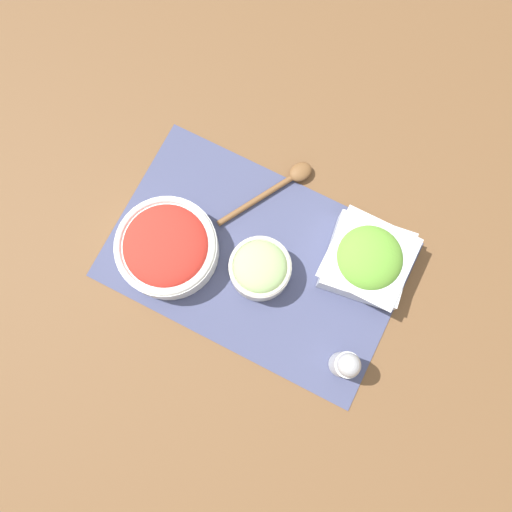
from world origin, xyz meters
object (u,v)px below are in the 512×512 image
object	(u,v)px
cucumber_bowl	(260,268)
lettuce_bowl	(368,260)
wooden_spoon	(283,183)
pepper_shaker	(346,365)
tomato_bowl	(167,247)

from	to	relation	value
cucumber_bowl	lettuce_bowl	size ratio (longest dim) A/B	0.70
lettuce_bowl	wooden_spoon	bearing A→B (deg)	160.65
cucumber_bowl	pepper_shaker	xyz separation A→B (m)	(0.22, -0.09, 0.01)
tomato_bowl	wooden_spoon	world-z (taller)	tomato_bowl
cucumber_bowl	lettuce_bowl	bearing A→B (deg)	31.42
pepper_shaker	cucumber_bowl	bearing A→B (deg)	157.48
cucumber_bowl	pepper_shaker	bearing A→B (deg)	-22.52
tomato_bowl	pepper_shaker	world-z (taller)	pepper_shaker
tomato_bowl	wooden_spoon	distance (m)	0.27
tomato_bowl	lettuce_bowl	distance (m)	0.38
cucumber_bowl	pepper_shaker	size ratio (longest dim) A/B	1.11
lettuce_bowl	wooden_spoon	xyz separation A→B (m)	(-0.22, 0.08, -0.03)
cucumber_bowl	tomato_bowl	size ratio (longest dim) A/B	0.61
tomato_bowl	wooden_spoon	size ratio (longest dim) A/B	0.95
tomato_bowl	lettuce_bowl	world-z (taller)	lettuce_bowl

